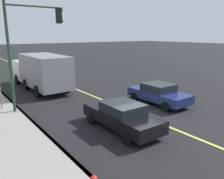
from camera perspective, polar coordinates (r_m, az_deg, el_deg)
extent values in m
plane|color=black|center=(13.64, 6.11, -6.02)|extent=(200.00, 200.00, 0.00)
cube|color=gray|center=(10.58, -25.40, -12.94)|extent=(80.00, 3.87, 0.15)
cube|color=slate|center=(10.98, -15.74, -11.08)|extent=(80.00, 0.16, 0.15)
cube|color=#D8CC4C|center=(13.64, 6.11, -5.99)|extent=(80.00, 0.16, 0.01)
cube|color=navy|center=(15.69, 11.43, -1.37)|extent=(4.31, 1.81, 0.56)
cube|color=black|center=(15.58, 11.43, 0.53)|extent=(1.85, 1.67, 0.49)
cylinder|color=black|center=(15.56, 17.46, -2.93)|extent=(0.60, 0.22, 0.60)
cylinder|color=black|center=(14.22, 13.17, -4.20)|extent=(0.60, 0.22, 0.60)
cylinder|color=black|center=(17.32, 9.93, -0.83)|extent=(0.60, 0.22, 0.60)
cylinder|color=black|center=(16.13, 5.53, -1.77)|extent=(0.60, 0.22, 0.60)
cube|color=black|center=(11.33, 2.35, -6.89)|extent=(4.49, 1.71, 0.60)
cube|color=black|center=(11.07, 2.76, -4.51)|extent=(1.89, 1.57, 0.46)
cylinder|color=black|center=(12.14, -5.17, -7.03)|extent=(0.60, 0.22, 0.60)
cylinder|color=black|center=(13.02, 1.16, -5.52)|extent=(0.60, 0.22, 0.60)
cylinder|color=black|center=(9.91, 3.90, -11.94)|extent=(0.60, 0.22, 0.60)
cylinder|color=black|center=(10.97, 10.70, -9.54)|extent=(0.60, 0.22, 0.60)
cube|color=silver|center=(23.16, -19.71, 4.73)|extent=(2.26, 2.45, 1.70)
cube|color=slate|center=(19.23, -16.23, 4.48)|extent=(5.67, 2.45, 2.47)
cylinder|color=black|center=(23.00, -22.34, 2.30)|extent=(0.90, 0.28, 0.90)
cylinder|color=black|center=(23.65, -16.83, 3.03)|extent=(0.90, 0.28, 0.90)
cylinder|color=black|center=(17.78, -17.93, -0.43)|extent=(0.90, 0.28, 0.90)
cylinder|color=black|center=(18.61, -11.07, 0.60)|extent=(0.90, 0.28, 0.90)
cylinder|color=black|center=(20.43, -20.47, 1.14)|extent=(0.90, 0.28, 0.90)
cylinder|color=black|center=(21.16, -14.36, 1.99)|extent=(0.90, 0.28, 0.90)
cylinder|color=#1E3823|center=(14.09, -23.97, 6.84)|extent=(0.16, 0.16, 6.38)
cylinder|color=#1E3823|center=(14.53, -18.46, 18.92)|extent=(0.10, 3.29, 0.10)
cube|color=black|center=(15.00, -13.02, 17.35)|extent=(0.28, 0.30, 0.90)
sphere|color=#360605|center=(15.09, -12.43, 18.49)|extent=(0.18, 0.18, 0.18)
sphere|color=gold|center=(15.07, -12.37, 17.36)|extent=(0.18, 0.18, 0.18)
sphere|color=black|center=(15.05, -12.30, 16.22)|extent=(0.18, 0.18, 0.18)
cylinder|color=slate|center=(15.21, -26.02, 0.71)|extent=(0.08, 0.08, 3.06)
sphere|color=red|center=(6.55, -4.52, -21.21)|extent=(0.20, 0.20, 0.20)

